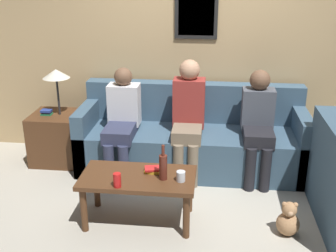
{
  "coord_description": "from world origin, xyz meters",
  "views": [
    {
      "loc": [
        0.22,
        -3.9,
        2.18
      ],
      "look_at": [
        -0.2,
        -0.1,
        0.72
      ],
      "focal_mm": 45.0,
      "sensor_mm": 36.0,
      "label": 1
    }
  ],
  "objects_px": {
    "person_left": "(122,118)",
    "teddy_bear": "(288,220)",
    "wine_bottle": "(163,166)",
    "person_right": "(258,121)",
    "coffee_table": "(138,183)",
    "drinking_glass": "(181,176)",
    "couch_main": "(192,140)",
    "person_middle": "(188,114)"
  },
  "relations": [
    {
      "from": "couch_main",
      "to": "person_left",
      "type": "bearing_deg",
      "value": -163.67
    },
    {
      "from": "coffee_table",
      "to": "drinking_glass",
      "type": "relative_size",
      "value": 11.25
    },
    {
      "from": "person_right",
      "to": "person_left",
      "type": "bearing_deg",
      "value": -178.1
    },
    {
      "from": "coffee_table",
      "to": "wine_bottle",
      "type": "distance_m",
      "value": 0.3
    },
    {
      "from": "drinking_glass",
      "to": "person_left",
      "type": "bearing_deg",
      "value": 125.8
    },
    {
      "from": "coffee_table",
      "to": "teddy_bear",
      "type": "distance_m",
      "value": 1.34
    },
    {
      "from": "drinking_glass",
      "to": "person_right",
      "type": "bearing_deg",
      "value": 55.23
    },
    {
      "from": "person_right",
      "to": "teddy_bear",
      "type": "bearing_deg",
      "value": -79.34
    },
    {
      "from": "couch_main",
      "to": "drinking_glass",
      "type": "bearing_deg",
      "value": -91.21
    },
    {
      "from": "wine_bottle",
      "to": "person_left",
      "type": "xyz_separation_m",
      "value": [
        -0.57,
        0.98,
        0.06
      ]
    },
    {
      "from": "wine_bottle",
      "to": "teddy_bear",
      "type": "xyz_separation_m",
      "value": [
        1.08,
        -0.03,
        -0.44
      ]
    },
    {
      "from": "couch_main",
      "to": "drinking_glass",
      "type": "distance_m",
      "value": 1.23
    },
    {
      "from": "person_left",
      "to": "person_right",
      "type": "height_order",
      "value": "person_right"
    },
    {
      "from": "coffee_table",
      "to": "person_middle",
      "type": "xyz_separation_m",
      "value": [
        0.37,
        1.01,
        0.31
      ]
    },
    {
      "from": "person_right",
      "to": "wine_bottle",
      "type": "bearing_deg",
      "value": -130.59
    },
    {
      "from": "drinking_glass",
      "to": "person_middle",
      "type": "relative_size",
      "value": 0.07
    },
    {
      "from": "drinking_glass",
      "to": "person_middle",
      "type": "bearing_deg",
      "value": 90.55
    },
    {
      "from": "drinking_glass",
      "to": "teddy_bear",
      "type": "distance_m",
      "value": 1.0
    },
    {
      "from": "person_middle",
      "to": "teddy_bear",
      "type": "bearing_deg",
      "value": -48.78
    },
    {
      "from": "couch_main",
      "to": "person_left",
      "type": "height_order",
      "value": "person_left"
    },
    {
      "from": "person_right",
      "to": "teddy_bear",
      "type": "distance_m",
      "value": 1.2
    },
    {
      "from": "couch_main",
      "to": "drinking_glass",
      "type": "height_order",
      "value": "couch_main"
    },
    {
      "from": "coffee_table",
      "to": "person_left",
      "type": "xyz_separation_m",
      "value": [
        -0.34,
        0.95,
        0.25
      ]
    },
    {
      "from": "couch_main",
      "to": "teddy_bear",
      "type": "relative_size",
      "value": 7.93
    },
    {
      "from": "person_middle",
      "to": "person_right",
      "type": "height_order",
      "value": "person_middle"
    },
    {
      "from": "couch_main",
      "to": "person_middle",
      "type": "relative_size",
      "value": 1.98
    },
    {
      "from": "person_left",
      "to": "teddy_bear",
      "type": "relative_size",
      "value": 3.69
    },
    {
      "from": "person_left",
      "to": "person_right",
      "type": "distance_m",
      "value": 1.45
    },
    {
      "from": "couch_main",
      "to": "person_right",
      "type": "xyz_separation_m",
      "value": [
        0.7,
        -0.17,
        0.32
      ]
    },
    {
      "from": "wine_bottle",
      "to": "coffee_table",
      "type": "bearing_deg",
      "value": 171.41
    },
    {
      "from": "coffee_table",
      "to": "wine_bottle",
      "type": "relative_size",
      "value": 3.17
    },
    {
      "from": "drinking_glass",
      "to": "coffee_table",
      "type": "bearing_deg",
      "value": 171.95
    },
    {
      "from": "wine_bottle",
      "to": "person_right",
      "type": "bearing_deg",
      "value": 49.41
    },
    {
      "from": "couch_main",
      "to": "person_middle",
      "type": "xyz_separation_m",
      "value": [
        -0.04,
        -0.16,
        0.37
      ]
    },
    {
      "from": "wine_bottle",
      "to": "teddy_bear",
      "type": "distance_m",
      "value": 1.17
    },
    {
      "from": "coffee_table",
      "to": "drinking_glass",
      "type": "bearing_deg",
      "value": -8.05
    },
    {
      "from": "wine_bottle",
      "to": "person_left",
      "type": "bearing_deg",
      "value": 120.07
    },
    {
      "from": "person_left",
      "to": "teddy_bear",
      "type": "xyz_separation_m",
      "value": [
        1.65,
        -1.01,
        -0.5
      ]
    },
    {
      "from": "coffee_table",
      "to": "wine_bottle",
      "type": "xyz_separation_m",
      "value": [
        0.23,
        -0.03,
        0.19
      ]
    },
    {
      "from": "couch_main",
      "to": "person_left",
      "type": "xyz_separation_m",
      "value": [
        -0.75,
        -0.22,
        0.31
      ]
    },
    {
      "from": "coffee_table",
      "to": "person_left",
      "type": "distance_m",
      "value": 1.04
    },
    {
      "from": "drinking_glass",
      "to": "person_middle",
      "type": "height_order",
      "value": "person_middle"
    }
  ]
}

